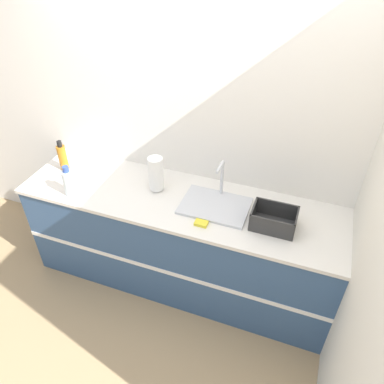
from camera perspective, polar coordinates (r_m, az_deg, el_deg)
The scene contains 10 objects.
ground_plane at distance 3.27m, azimuth -3.83°, elevation -16.88°, with size 12.00×12.00×0.00m, color tan.
wall_back at distance 2.89m, azimuth 0.70°, elevation 9.63°, with size 4.88×0.06×2.60m.
wall_right at distance 2.48m, azimuth 26.24°, elevation 0.06°, with size 0.06×2.67×2.60m.
counter_cabinet at distance 3.12m, azimuth -1.71°, elevation -7.42°, with size 2.50×0.70×0.89m.
sink at distance 2.75m, azimuth 3.57°, elevation -1.82°, with size 0.50×0.35×0.31m.
paper_towel_roll at distance 2.85m, azimuth -5.50°, elevation 2.77°, with size 0.11×0.11×0.28m.
dish_rack at distance 2.62m, azimuth 12.32°, elevation -4.24°, with size 0.30×0.21×0.14m.
bottle_clear at distance 2.95m, azimuth -18.25°, elevation 1.42°, with size 0.08×0.08×0.25m.
bottle_amber at distance 3.26m, azimuth -19.11°, elevation 5.04°, with size 0.07×0.07×0.27m.
sponge at distance 2.60m, azimuth 1.41°, elevation -4.78°, with size 0.09×0.06×0.02m.
Camera 1 is at (0.85, -1.70, 2.66)m, focal length 35.00 mm.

